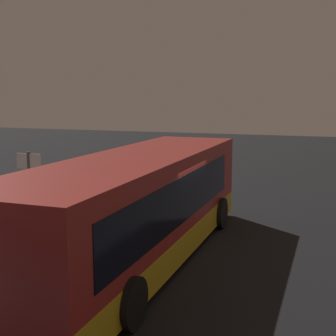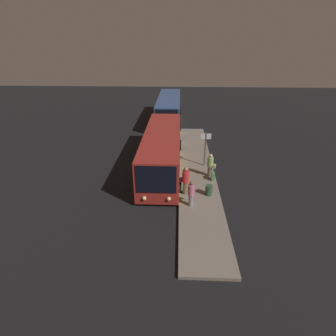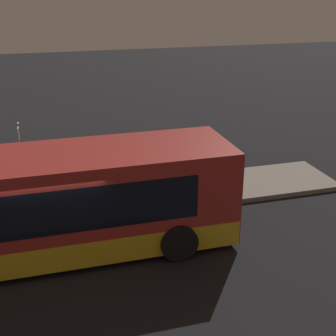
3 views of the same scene
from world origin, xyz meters
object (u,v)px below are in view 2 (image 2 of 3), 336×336
Objects in this scene: bus_second at (169,109)px; passenger_with_bags at (185,180)px; suitcase at (213,176)px; sign_post at (205,145)px; passenger_waiting at (191,193)px; trash_bin at (209,190)px; passenger_boarding at (210,165)px; bus_lead at (162,150)px.

bus_second reaches higher than passenger_with_bags.
sign_post reaches higher than suitcase.
bus_second is 14.48× the size of suitcase.
passenger_waiting is 1.76m from trash_bin.
passenger_with_bags is (-1.29, -0.31, 0.13)m from passenger_waiting.
passenger_boarding is 2.62m from trash_bin.
sign_post is at bearing -170.49° from suitcase.
trash_bin is (4.33, -0.07, -1.32)m from sign_post.
passenger_waiting is 2.00× the size of suitcase.
bus_lead is 5.37m from trash_bin.
passenger_with_bags reaches higher than passenger_waiting.
passenger_waiting is at bearing -43.41° from trash_bin.
bus_second is 18.44m from passenger_waiting.
sign_post is (12.77, 3.22, 0.38)m from bus_second.
bus_lead is 0.95× the size of bus_second.
passenger_boarding is at bearing 84.04° from passenger_waiting.
sign_post is 4.53m from trash_bin.
passenger_with_bags is at bearing -92.78° from trash_bin.
sign_post is at bearing 91.36° from bus_lead.
passenger_boarding is 4.04m from passenger_waiting.
bus_second is 4.46× the size of sign_post.
passenger_with_bags is 2.85× the size of trash_bin.
passenger_with_bags is (2.47, -1.78, 0.10)m from passenger_boarding.
bus_lead is at bearing -95.20° from passenger_boarding.
trash_bin is at bearing -13.54° from suitcase.
passenger_waiting is at bearing -27.11° from suitcase.
bus_second is at bearing 180.00° from bus_lead.
passenger_boarding is (14.56, 3.45, -0.38)m from bus_second.
trash_bin is (17.10, 3.14, -0.95)m from bus_second.
suitcase is at bearing 166.46° from trash_bin.
suitcase is (15.14, 3.62, -0.99)m from bus_second.
passenger_with_bags is at bearing 21.86° from bus_lead.
bus_second is at bearing -165.86° from sign_post.
suitcase is at bearing 57.57° from bus_lead.
bus_lead is 12.85m from bus_second.
passenger_with_bags is 2.30× the size of suitcase.
passenger_with_bags is at bearing 118.77° from passenger_waiting.
bus_second is 17.12m from passenger_with_bags.
bus_lead is 13.83× the size of suitcase.
passenger_boarding is 2.58× the size of trash_bin.
suitcase is 1.24× the size of trash_bin.
bus_lead reaches higher than suitcase.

